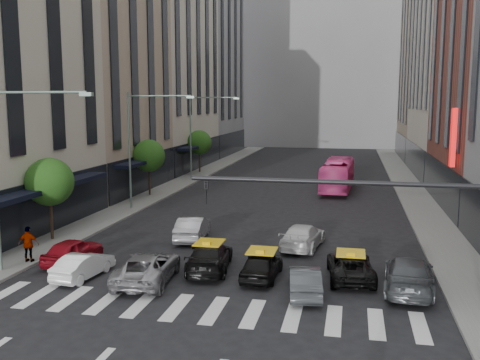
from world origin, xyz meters
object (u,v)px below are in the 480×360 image
Objects in this scene: streetlamp_near at (11,155)px; bus at (338,175)px; taxi_left at (210,257)px; streetlamp_mid at (141,135)px; car_red at (73,251)px; car_white_front at (83,265)px; taxi_center at (262,265)px; streetlamp_far at (199,126)px; pedestrian_far at (29,244)px.

streetlamp_near reaches higher than bus.
streetlamp_near is 1.84× the size of taxi_left.
car_red is at bearing -82.78° from streetlamp_mid.
car_red is 29.65m from bus.
car_white_front is at bearing 15.32° from taxi_left.
streetlamp_mid is 0.85× the size of bus.
taxi_center is at bearing 87.19° from bus.
bus is at bearing 41.33° from streetlamp_mid.
streetlamp_far reaches higher than taxi_left.
streetlamp_mid is at bearing -77.00° from car_red.
streetlamp_mid is at bearing -63.19° from taxi_left.
streetlamp_mid is 16.00m from streetlamp_far.
bus is at bearing 63.11° from streetlamp_near.
car_white_front is (3.43, 0.17, -5.30)m from streetlamp_near.
car_white_front is 8.59m from taxi_center.
streetlamp_far reaches higher than taxi_center.
taxi_center reaches higher than car_red.
taxi_left is 2.60× the size of pedestrian_far.
taxi_center is at bearing -50.07° from streetlamp_mid.
pedestrian_far is (-0.36, -14.50, -4.81)m from streetlamp_mid.
streetlamp_near is at bearing -90.00° from streetlamp_far.
streetlamp_mid reaches higher than car_white_front.
pedestrian_far reaches higher than car_white_front.
streetlamp_mid reaches higher than car_red.
streetlamp_near is 6.31m from car_white_front.
pedestrian_far is at bearing 24.03° from car_red.
streetlamp_near is at bearing 57.27° from car_red.
taxi_center is at bearing -176.33° from car_red.
pedestrian_far is at bearing -90.67° from streetlamp_far.
streetlamp_mid is 14.87m from car_red.
streetlamp_near is 32.00m from streetlamp_far.
streetlamp_near is 2.29× the size of car_red.
bus is at bearing -104.40° from car_white_front.
streetlamp_mid is (0.00, 16.00, 0.00)m from streetlamp_near.
taxi_center is at bearing 8.73° from streetlamp_near.
pedestrian_far reaches higher than taxi_center.
streetlamp_mid is 2.44× the size of car_white_front.
car_white_front is at bearing -77.77° from streetlamp_mid.
car_red is 10.12m from taxi_center.
streetlamp_near is at bearing 8.29° from taxi_left.
taxi_center is at bearing -161.99° from car_white_front.
streetlamp_near reaches higher than pedestrian_far.
pedestrian_far is at bearing -12.44° from car_white_front.
car_red is 2.63m from car_white_front.
streetlamp_far is 32.85m from taxi_center.
taxi_left is at bearing 81.16° from bus.
taxi_left reaches higher than car_white_front.
taxi_center is 27.21m from bus.
streetlamp_far is at bearing -66.36° from taxi_center.
streetlamp_near is at bearing 66.17° from bus.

